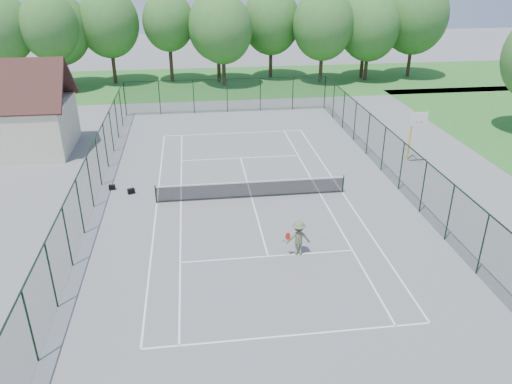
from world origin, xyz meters
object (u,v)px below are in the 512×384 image
Objects in this scene: tennis_net at (252,189)px; sports_bag_a at (112,187)px; tennis_player at (298,238)px; basketball_goal at (415,126)px.

tennis_net reaches higher than sports_bag_a.
tennis_net is 6.52m from tennis_player.
basketball_goal is 1.67× the size of tennis_player.
tennis_net is 8.56m from sports_bag_a.
sports_bag_a is 0.17× the size of tennis_player.
tennis_player is (9.70, -8.55, 0.72)m from sports_bag_a.
basketball_goal is 14.62m from tennis_player.
basketball_goal reaches higher than sports_bag_a.
tennis_player is at bearing -133.85° from basketball_goal.
sports_bag_a is (-19.76, -1.92, -2.42)m from basketball_goal.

